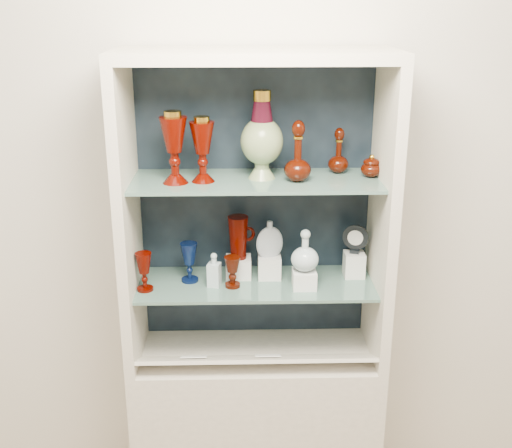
{
  "coord_description": "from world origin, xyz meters",
  "views": [
    {
      "loc": [
        -0.06,
        -0.75,
        2.11
      ],
      "look_at": [
        0.0,
        1.53,
        1.3
      ],
      "focal_mm": 45.0,
      "sensor_mm": 36.0,
      "label": 1
    }
  ],
  "objects_px": {
    "enamel_urn": "(262,135)",
    "flat_flask": "(270,238)",
    "clear_square_bottle": "(214,270)",
    "clear_round_decanter": "(305,251)",
    "pedestal_lamp_left": "(174,148)",
    "ruby_goblet_small": "(232,272)",
    "ruby_goblet_tall": "(144,272)",
    "ruby_decanter_b": "(339,149)",
    "cobalt_goblet": "(189,262)",
    "ruby_decanter_a": "(298,148)",
    "pedestal_lamp_right": "(202,150)",
    "ruby_pitcher": "(238,237)",
    "lidded_bowl": "(371,166)",
    "cameo_medallion": "(355,239)"
  },
  "relations": [
    {
      "from": "enamel_urn",
      "to": "clear_square_bottle",
      "type": "distance_m",
      "value": 0.55
    },
    {
      "from": "cobalt_goblet",
      "to": "ruby_pitcher",
      "type": "distance_m",
      "value": 0.21
    },
    {
      "from": "flat_flask",
      "to": "clear_round_decanter",
      "type": "distance_m",
      "value": 0.17
    },
    {
      "from": "pedestal_lamp_right",
      "to": "clear_square_bottle",
      "type": "distance_m",
      "value": 0.47
    },
    {
      "from": "pedestal_lamp_right",
      "to": "enamel_urn",
      "type": "height_order",
      "value": "enamel_urn"
    },
    {
      "from": "pedestal_lamp_right",
      "to": "cobalt_goblet",
      "type": "xyz_separation_m",
      "value": [
        -0.07,
        0.04,
        -0.46
      ]
    },
    {
      "from": "enamel_urn",
      "to": "ruby_goblet_small",
      "type": "height_order",
      "value": "enamel_urn"
    },
    {
      "from": "pedestal_lamp_left",
      "to": "clear_round_decanter",
      "type": "bearing_deg",
      "value": -1.41
    },
    {
      "from": "lidded_bowl",
      "to": "cameo_medallion",
      "type": "relative_size",
      "value": 0.73
    },
    {
      "from": "ruby_goblet_tall",
      "to": "cameo_medallion",
      "type": "bearing_deg",
      "value": 7.68
    },
    {
      "from": "ruby_goblet_tall",
      "to": "clear_round_decanter",
      "type": "xyz_separation_m",
      "value": [
        0.61,
        0.01,
        0.07
      ]
    },
    {
      "from": "ruby_goblet_small",
      "to": "pedestal_lamp_right",
      "type": "bearing_deg",
      "value": 171.77
    },
    {
      "from": "enamel_urn",
      "to": "ruby_decanter_b",
      "type": "distance_m",
      "value": 0.31
    },
    {
      "from": "ruby_pitcher",
      "to": "ruby_decanter_b",
      "type": "bearing_deg",
      "value": -15.86
    },
    {
      "from": "ruby_goblet_tall",
      "to": "pedestal_lamp_left",
      "type": "bearing_deg",
      "value": 8.87
    },
    {
      "from": "cobalt_goblet",
      "to": "clear_round_decanter",
      "type": "relative_size",
      "value": 1.01
    },
    {
      "from": "pedestal_lamp_left",
      "to": "clear_round_decanter",
      "type": "xyz_separation_m",
      "value": [
        0.48,
        -0.01,
        -0.4
      ]
    },
    {
      "from": "clear_square_bottle",
      "to": "clear_round_decanter",
      "type": "height_order",
      "value": "clear_round_decanter"
    },
    {
      "from": "ruby_decanter_a",
      "to": "ruby_pitcher",
      "type": "height_order",
      "value": "ruby_decanter_a"
    },
    {
      "from": "cobalt_goblet",
      "to": "flat_flask",
      "type": "relative_size",
      "value": 1.05
    },
    {
      "from": "clear_square_bottle",
      "to": "ruby_pitcher",
      "type": "bearing_deg",
      "value": 43.52
    },
    {
      "from": "enamel_urn",
      "to": "flat_flask",
      "type": "height_order",
      "value": "enamel_urn"
    },
    {
      "from": "ruby_goblet_tall",
      "to": "cameo_medallion",
      "type": "relative_size",
      "value": 1.26
    },
    {
      "from": "ruby_goblet_small",
      "to": "ruby_goblet_tall",
      "type": "bearing_deg",
      "value": -176.24
    },
    {
      "from": "ruby_decanter_b",
      "to": "ruby_goblet_small",
      "type": "distance_m",
      "value": 0.62
    },
    {
      "from": "ruby_decanter_b",
      "to": "clear_square_bottle",
      "type": "xyz_separation_m",
      "value": [
        -0.48,
        -0.12,
        -0.44
      ]
    },
    {
      "from": "pedestal_lamp_right",
      "to": "lidded_bowl",
      "type": "relative_size",
      "value": 2.7
    },
    {
      "from": "ruby_decanter_b",
      "to": "clear_round_decanter",
      "type": "height_order",
      "value": "ruby_decanter_b"
    },
    {
      "from": "pedestal_lamp_right",
      "to": "ruby_goblet_tall",
      "type": "height_order",
      "value": "pedestal_lamp_right"
    },
    {
      "from": "clear_round_decanter",
      "to": "cobalt_goblet",
      "type": "bearing_deg",
      "value": 170.97
    },
    {
      "from": "ruby_pitcher",
      "to": "cameo_medallion",
      "type": "relative_size",
      "value": 1.43
    },
    {
      "from": "pedestal_lamp_left",
      "to": "ruby_pitcher",
      "type": "xyz_separation_m",
      "value": [
        0.23,
        0.1,
        -0.38
      ]
    },
    {
      "from": "clear_round_decanter",
      "to": "ruby_goblet_small",
      "type": "bearing_deg",
      "value": 177.26
    },
    {
      "from": "clear_square_bottle",
      "to": "flat_flask",
      "type": "xyz_separation_m",
      "value": [
        0.22,
        0.08,
        0.1
      ]
    },
    {
      "from": "pedestal_lamp_right",
      "to": "ruby_goblet_small",
      "type": "xyz_separation_m",
      "value": [
        0.1,
        -0.01,
        -0.48
      ]
    },
    {
      "from": "clear_square_bottle",
      "to": "clear_round_decanter",
      "type": "bearing_deg",
      "value": -3.73
    },
    {
      "from": "enamel_urn",
      "to": "ruby_goblet_tall",
      "type": "distance_m",
      "value": 0.68
    },
    {
      "from": "ruby_decanter_b",
      "to": "ruby_pitcher",
      "type": "relative_size",
      "value": 1.08
    },
    {
      "from": "flat_flask",
      "to": "clear_round_decanter",
      "type": "bearing_deg",
      "value": -49.65
    },
    {
      "from": "ruby_goblet_small",
      "to": "cameo_medallion",
      "type": "bearing_deg",
      "value": 10.33
    },
    {
      "from": "ruby_decanter_a",
      "to": "lidded_bowl",
      "type": "relative_size",
      "value": 2.86
    },
    {
      "from": "ruby_decanter_b",
      "to": "ruby_goblet_small",
      "type": "height_order",
      "value": "ruby_decanter_b"
    },
    {
      "from": "ruby_decanter_b",
      "to": "flat_flask",
      "type": "bearing_deg",
      "value": -172.09
    },
    {
      "from": "pedestal_lamp_left",
      "to": "clear_round_decanter",
      "type": "height_order",
      "value": "pedestal_lamp_left"
    },
    {
      "from": "lidded_bowl",
      "to": "clear_square_bottle",
      "type": "xyz_separation_m",
      "value": [
        -0.6,
        -0.05,
        -0.4
      ]
    },
    {
      "from": "pedestal_lamp_right",
      "to": "cameo_medallion",
      "type": "height_order",
      "value": "pedestal_lamp_right"
    },
    {
      "from": "enamel_urn",
      "to": "ruby_decanter_a",
      "type": "xyz_separation_m",
      "value": [
        0.13,
        -0.05,
        -0.04
      ]
    },
    {
      "from": "pedestal_lamp_left",
      "to": "pedestal_lamp_right",
      "type": "distance_m",
      "value": 0.1
    },
    {
      "from": "lidded_bowl",
      "to": "flat_flask",
      "type": "xyz_separation_m",
      "value": [
        -0.38,
        0.03,
        -0.3
      ]
    },
    {
      "from": "ruby_decanter_a",
      "to": "cameo_medallion",
      "type": "xyz_separation_m",
      "value": [
        0.24,
        0.08,
        -0.39
      ]
    }
  ]
}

